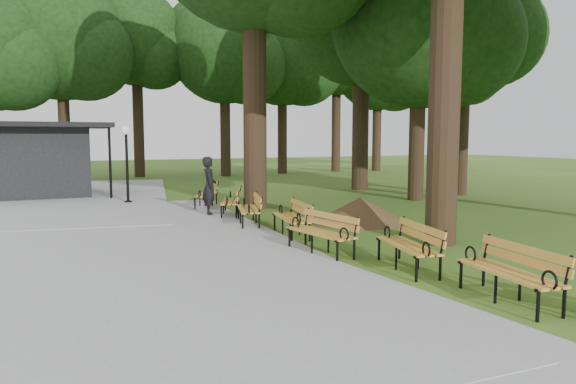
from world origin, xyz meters
name	(u,v)px	position (x,y,z in m)	size (l,w,h in m)	color
ground	(343,261)	(0.00, 0.00, 0.00)	(100.00, 100.00, 0.00)	#385F1B
path	(116,248)	(-4.00, 3.00, 0.03)	(12.00, 38.00, 0.06)	#98989B
person	(209,186)	(-0.74, 6.96, 0.92)	(0.67, 0.44, 1.85)	black
kiosk	(40,160)	(-5.63, 14.88, 1.51)	(4.84, 4.21, 3.03)	black
lamp_post	(126,147)	(-2.67, 11.13, 2.08)	(0.32, 0.32, 2.86)	black
dirt_mound	(360,210)	(2.81, 3.81, 0.37)	(2.42, 2.42, 0.74)	#47301C
bench_1	(508,273)	(0.90, -3.28, 0.44)	(1.90, 0.64, 0.88)	#C6892D
bench_2	(407,246)	(0.73, -1.09, 0.44)	(1.90, 0.64, 0.88)	#C6892D
bench_3	(320,233)	(-0.12, 0.73, 0.44)	(1.90, 0.64, 0.88)	#C6892D
bench_4	(291,218)	(0.17, 2.83, 0.44)	(1.90, 0.64, 0.88)	#C6892D
bench_5	(248,209)	(-0.24, 4.80, 0.44)	(1.90, 0.64, 0.88)	#C6892D
bench_6	(230,201)	(-0.13, 6.72, 0.44)	(1.90, 0.64, 0.88)	#C6892D
bench_7	(206,195)	(-0.31, 8.93, 0.44)	(1.90, 0.64, 0.88)	#C6892D
lawn_tree_1	(420,20)	(7.73, 7.59, 6.85)	(6.70, 6.70, 10.23)	black
lawn_tree_4	(362,9)	(7.92, 11.96, 8.25)	(7.08, 7.08, 11.84)	black
lawn_tree_5	(466,16)	(10.62, 8.29, 7.42)	(5.60, 5.60, 10.26)	black
tree_backdrop	(256,46)	(7.03, 23.03, 8.25)	(37.14, 9.99, 16.49)	black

